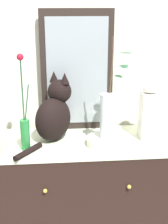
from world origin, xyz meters
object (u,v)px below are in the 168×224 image
sideboard (84,201)px  cat_sitting (54,113)px  jar_lidded_porcelain (149,112)px  bowl_porcelain (106,141)px  vase_slim_green (25,127)px  candle_pillar (4,146)px  mirror_leaning (77,72)px  vase_glass_clear (108,113)px

sideboard → cat_sitting: (-0.17, 0.04, 0.59)m
jar_lidded_porcelain → bowl_porcelain: bearing=-163.2°
vase_slim_green → candle_pillar: bearing=-156.8°
mirror_leaning → vase_slim_green: size_ratio=1.39×
sideboard → vase_glass_clear: 0.64m
sideboard → vase_slim_green: 0.66m
mirror_leaning → candle_pillar: bearing=-141.5°
sideboard → mirror_leaning: 0.83m
bowl_porcelain → vase_glass_clear: (0.00, -0.00, 0.17)m
mirror_leaning → bowl_porcelain: 0.47m
cat_sitting → bowl_porcelain: size_ratio=1.90×
mirror_leaning → vase_glass_clear: bearing=-60.9°
sideboard → bowl_porcelain: size_ratio=4.64×
mirror_leaning → candle_pillar: mirror_leaning is taller
bowl_porcelain → cat_sitting: bearing=158.7°
sideboard → cat_sitting: 0.62m
bowl_porcelain → candle_pillar: 0.58m
sideboard → candle_pillar: size_ratio=10.46×
jar_lidded_porcelain → vase_slim_green: bearing=-172.4°
cat_sitting → bowl_porcelain: 0.35m
cat_sitting → candle_pillar: (-0.28, -0.18, -0.12)m
bowl_porcelain → jar_lidded_porcelain: size_ratio=0.62×
jar_lidded_porcelain → sideboard: bearing=-178.9°
bowl_porcelain → vase_slim_green: bearing=-178.1°
sideboard → mirror_leaning: (-0.03, 0.20, 0.80)m
cat_sitting → bowl_porcelain: cat_sitting is taller
vase_slim_green → candle_pillar: vase_slim_green is taller
cat_sitting → vase_glass_clear: bearing=-21.1°
mirror_leaning → cat_sitting: size_ratio=1.74×
mirror_leaning → vase_glass_clear: mirror_leaning is taller
vase_slim_green → vase_glass_clear: vase_glass_clear is taller
sideboard → mirror_leaning: size_ratio=1.41×
mirror_leaning → vase_glass_clear: 0.36m
vase_glass_clear → sideboard: bearing=149.8°
candle_pillar → jar_lidded_porcelain: bearing=9.8°
mirror_leaning → bowl_porcelain: bearing=-61.4°
cat_sitting → vase_slim_green: (-0.16, -0.13, -0.03)m
mirror_leaning → jar_lidded_porcelain: mirror_leaning is taller
sideboard → candle_pillar: candle_pillar is taller
vase_glass_clear → candle_pillar: vase_glass_clear is taller
jar_lidded_porcelain → mirror_leaning: bearing=155.2°
bowl_porcelain → mirror_leaning: bearing=118.6°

